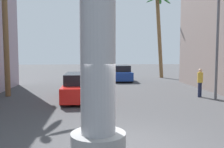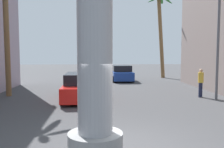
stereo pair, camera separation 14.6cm
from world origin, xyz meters
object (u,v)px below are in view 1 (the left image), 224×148
palm_tree_far_right (159,32)px  palm_tree_mid_left (5,13)px  car_lead (81,87)px  street_lamp (211,27)px  car_far (120,73)px  pedestrian_mid_right (200,80)px

palm_tree_far_right → palm_tree_mid_left: size_ratio=1.09×
palm_tree_mid_left → car_lead: bearing=-15.1°
car_lead → palm_tree_far_right: 15.85m
car_lead → palm_tree_far_right: (8.18, 12.82, 4.46)m
car_lead → palm_tree_mid_left: size_ratio=0.62×
street_lamp → palm_tree_mid_left: bearing=171.2°
car_far → pedestrian_mid_right: size_ratio=2.55×
palm_tree_mid_left → car_far: bearing=46.3°
car_far → pedestrian_mid_right: bearing=-67.9°
car_far → palm_tree_mid_left: palm_tree_mid_left is taller
pedestrian_mid_right → car_lead: bearing=-179.2°
street_lamp → car_far: 11.94m
pedestrian_mid_right → car_far: bearing=112.1°
car_far → street_lamp: bearing=-68.2°
car_far → pedestrian_mid_right: 10.60m
car_far → car_lead: bearing=-109.2°
street_lamp → palm_tree_mid_left: (-12.47, 1.94, 0.96)m
street_lamp → pedestrian_mid_right: bearing=108.6°
street_lamp → car_lead: size_ratio=1.37×
palm_tree_far_right → palm_tree_mid_left: (-12.96, -11.53, 0.07)m
palm_tree_mid_left → street_lamp: bearing=-8.8°
palm_tree_far_right → car_far: bearing=-148.5°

